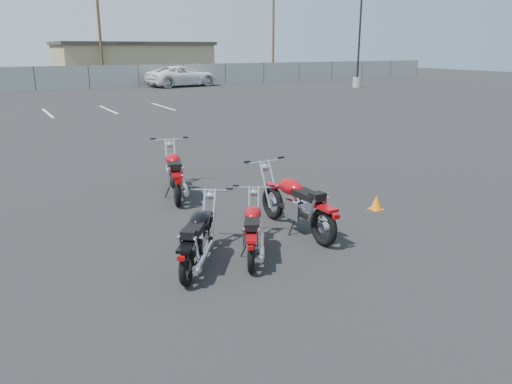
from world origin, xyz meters
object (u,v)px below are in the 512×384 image
motorcycle_third_red (253,230)px  motorcycle_front_red (175,173)px  motorcycle_second_black (198,238)px  white_van (182,70)px  motorcycle_rear_red (297,204)px

motorcycle_third_red → motorcycle_front_red: bearing=89.0°
motorcycle_front_red → motorcycle_second_black: size_ratio=1.27×
motorcycle_third_red → white_van: 36.27m
motorcycle_rear_red → white_van: bearing=72.4°
motorcycle_third_red → motorcycle_second_black: bearing=176.1°
motorcycle_rear_red → motorcycle_third_red: bearing=-154.9°
motorcycle_second_black → motorcycle_third_red: 0.89m
motorcycle_front_red → motorcycle_rear_red: size_ratio=0.99×
motorcycle_third_red → motorcycle_rear_red: size_ratio=0.77×
motorcycle_rear_red → white_van: size_ratio=0.33×
motorcycle_front_red → motorcycle_second_black: motorcycle_front_red is taller
motorcycle_second_black → motorcycle_third_red: bearing=-3.9°
white_van → motorcycle_rear_red: bearing=151.5°
motorcycle_rear_red → white_van: 35.37m
motorcycle_second_black → white_van: (12.75, 34.20, 0.90)m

